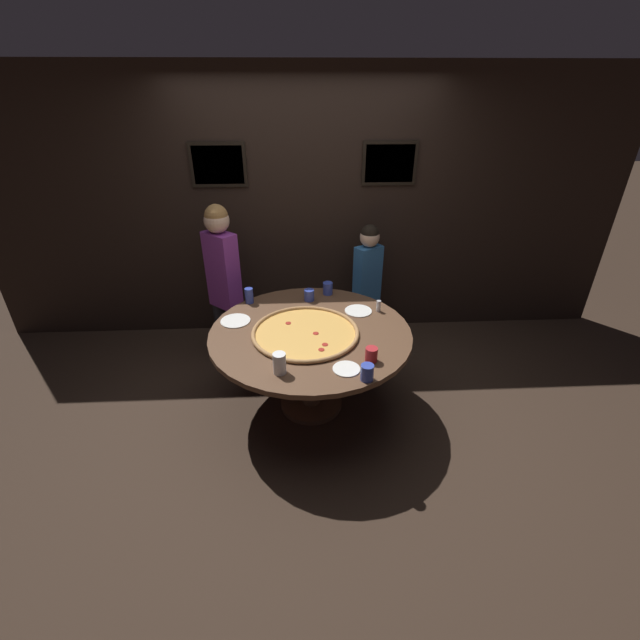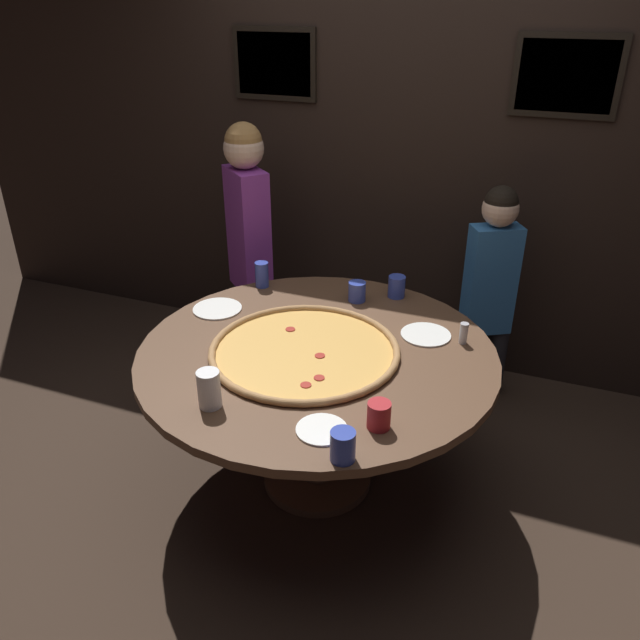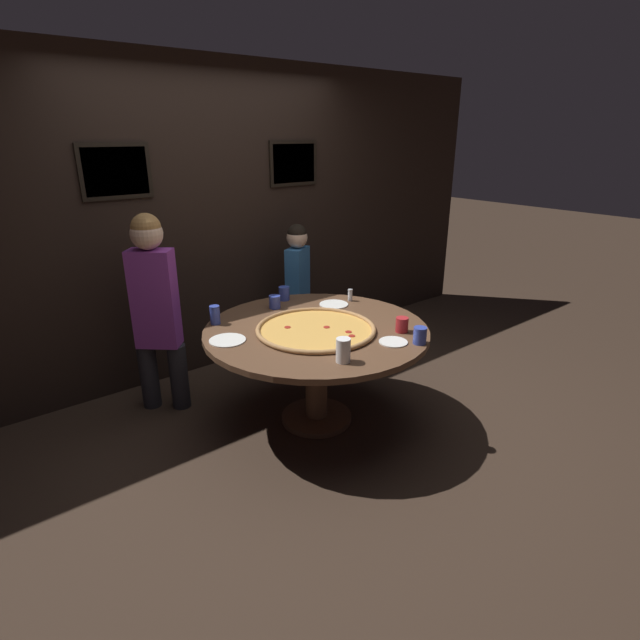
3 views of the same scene
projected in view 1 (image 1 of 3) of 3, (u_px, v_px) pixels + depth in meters
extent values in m
plane|color=#38281E|center=(311.00, 404.00, 3.68)|extent=(24.00, 24.00, 0.00)
cube|color=black|center=(305.00, 211.00, 4.24)|extent=(6.40, 0.06, 2.60)
cube|color=black|center=(218.00, 165.00, 3.95)|extent=(0.52, 0.02, 0.40)
cube|color=slate|center=(218.00, 165.00, 3.94)|extent=(0.46, 0.01, 0.34)
cube|color=black|center=(390.00, 163.00, 4.02)|extent=(0.52, 0.02, 0.40)
cube|color=#B2A893|center=(390.00, 164.00, 4.01)|extent=(0.46, 0.01, 0.34)
cylinder|color=brown|center=(310.00, 333.00, 3.32)|extent=(1.57, 1.57, 0.04)
cylinder|color=brown|center=(311.00, 371.00, 3.50)|extent=(0.16, 0.16, 0.70)
cylinder|color=brown|center=(311.00, 403.00, 3.67)|extent=(0.52, 0.52, 0.04)
cylinder|color=#E5A84C|center=(305.00, 333.00, 3.27)|extent=(0.79, 0.79, 0.01)
torus|color=#B27F4C|center=(305.00, 332.00, 3.26)|extent=(0.83, 0.83, 0.03)
cylinder|color=#A8281E|center=(321.00, 350.00, 3.05)|extent=(0.04, 0.04, 0.00)
cylinder|color=#A8281E|center=(288.00, 323.00, 3.39)|extent=(0.04, 0.04, 0.00)
cylinder|color=#A8281E|center=(325.00, 345.00, 3.11)|extent=(0.04, 0.04, 0.00)
cylinder|color=#A8281E|center=(316.00, 333.00, 3.25)|extent=(0.04, 0.04, 0.00)
cylinder|color=#384CB7|center=(328.00, 288.00, 3.85)|extent=(0.09, 0.09, 0.11)
cylinder|color=white|center=(280.00, 363.00, 2.80)|extent=(0.09, 0.09, 0.15)
cylinder|color=#384CB7|center=(249.00, 296.00, 3.70)|extent=(0.07, 0.07, 0.13)
cylinder|color=#B22328|center=(371.00, 354.00, 2.93)|extent=(0.09, 0.09, 0.10)
cylinder|color=#384CB7|center=(309.00, 295.00, 3.74)|extent=(0.09, 0.09, 0.10)
cylinder|color=#384CB7|center=(367.00, 372.00, 2.75)|extent=(0.09, 0.09, 0.11)
cylinder|color=white|center=(346.00, 369.00, 2.87)|extent=(0.19, 0.19, 0.01)
cylinder|color=white|center=(235.00, 321.00, 3.44)|extent=(0.24, 0.24, 0.01)
cylinder|color=white|center=(358.00, 311.00, 3.59)|extent=(0.23, 0.23, 0.01)
cylinder|color=silver|center=(378.00, 307.00, 3.57)|extent=(0.04, 0.04, 0.08)
cylinder|color=#B7B7BC|center=(379.00, 301.00, 3.55)|extent=(0.04, 0.04, 0.01)
cylinder|color=#232328|center=(237.00, 332.00, 4.23)|extent=(0.20, 0.20, 0.52)
cylinder|color=#232328|center=(222.00, 325.00, 4.35)|extent=(0.20, 0.20, 0.52)
cube|color=purple|center=(223.00, 271.00, 3.98)|extent=(0.34, 0.33, 0.73)
sphere|color=beige|center=(217.00, 221.00, 3.75)|extent=(0.22, 0.22, 0.22)
sphere|color=#9E703D|center=(216.00, 216.00, 3.73)|extent=(0.21, 0.21, 0.21)
cylinder|color=#232328|center=(372.00, 319.00, 4.54)|extent=(0.16, 0.16, 0.44)
cylinder|color=#232328|center=(357.00, 324.00, 4.45)|extent=(0.16, 0.16, 0.44)
cube|color=#3370B2|center=(367.00, 276.00, 4.24)|extent=(0.30, 0.25, 0.61)
sphere|color=beige|center=(370.00, 237.00, 4.04)|extent=(0.19, 0.19, 0.19)
sphere|color=black|center=(370.00, 234.00, 4.02)|extent=(0.17, 0.17, 0.17)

